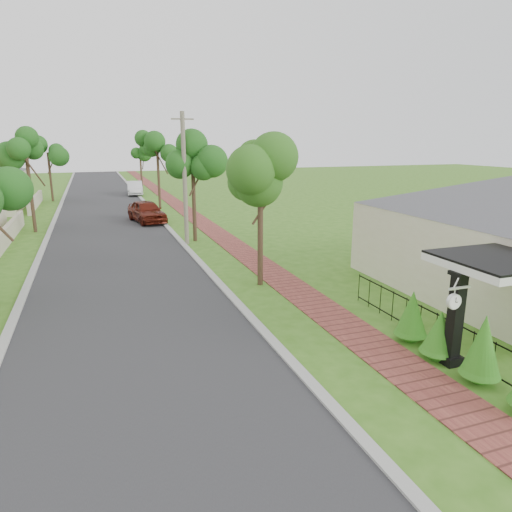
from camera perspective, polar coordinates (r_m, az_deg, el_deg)
ground at (r=11.74m, az=2.32°, el=-14.63°), size 160.00×160.00×0.00m
road at (r=30.06m, az=-17.67°, el=2.75°), size 7.00×120.00×0.02m
kerb_right at (r=30.39m, az=-10.78°, el=3.29°), size 0.30×120.00×0.10m
kerb_left at (r=30.18m, az=-24.59°, el=2.16°), size 0.30×120.00×0.10m
sidewalk at (r=30.89m, az=-6.01°, el=3.64°), size 1.50×120.00×0.03m
porch_post at (r=12.83m, az=23.56°, el=-7.76°), size 0.48×0.48×2.52m
picket_fence at (r=13.94m, az=21.59°, el=-8.41°), size 0.03×8.02×1.00m
street_trees at (r=36.38m, az=-18.51°, el=11.80°), size 10.70×37.65×5.89m
hedge_row at (r=12.59m, az=24.48°, el=-9.88°), size 0.86×4.74×1.95m
parked_car_red at (r=33.28m, az=-13.50°, el=5.44°), size 2.65×4.78×1.54m
parked_car_white at (r=50.43m, az=-14.89°, el=8.19°), size 1.81×4.41×1.42m
near_tree at (r=17.65m, az=0.56°, el=9.93°), size 2.12×2.12×5.44m
utility_pole at (r=25.44m, az=-8.91°, el=9.53°), size 1.20×0.24×7.15m
station_clock at (r=11.96m, az=23.53°, el=-5.10°), size 0.65×0.13×0.55m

